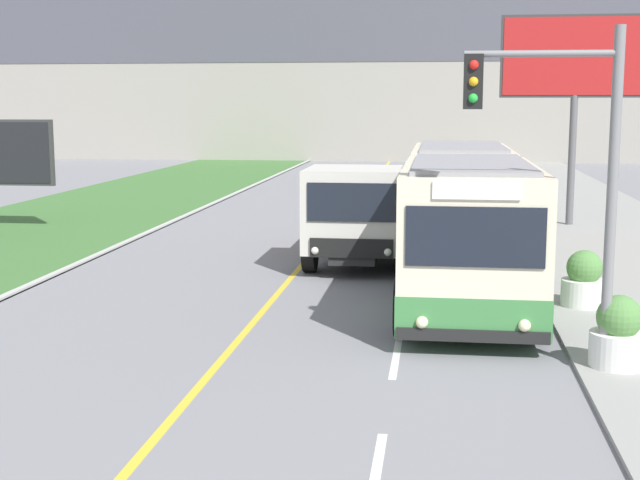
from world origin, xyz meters
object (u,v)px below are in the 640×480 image
dump_truck (359,215)px  planter_round_near (618,335)px  planter_round_second (584,281)px  city_bus (464,216)px  traffic_light_mast (565,154)px  billboard_large (576,65)px

dump_truck → planter_round_near: 9.60m
planter_round_near → planter_round_second: 4.14m
city_bus → traffic_light_mast: bearing=-79.5°
traffic_light_mast → planter_round_near: traffic_light_mast is taller
traffic_light_mast → city_bus: bearing=100.5°
dump_truck → billboard_large: size_ratio=0.92×
dump_truck → planter_round_second: dump_truck is taller
city_bus → billboard_large: size_ratio=1.85×
planter_round_second → planter_round_near: bearing=-91.8°
billboard_large → planter_round_near: 17.00m
billboard_large → planter_round_second: billboard_large is taller
dump_truck → city_bus: bearing=-34.3°
city_bus → billboard_large: 10.99m
billboard_large → dump_truck: bearing=-128.2°
traffic_light_mast → billboard_large: 16.68m
planter_round_second → city_bus: bearing=132.8°
dump_truck → traffic_light_mast: (3.78, -8.45, 2.04)m
billboard_large → planter_round_second: bearing=-96.6°
traffic_light_mast → billboard_large: size_ratio=0.76×
dump_truck → planter_round_second: size_ratio=5.64×
billboard_large → planter_round_second: (-1.41, -12.13, -4.66)m
planter_round_second → dump_truck: bearing=139.0°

